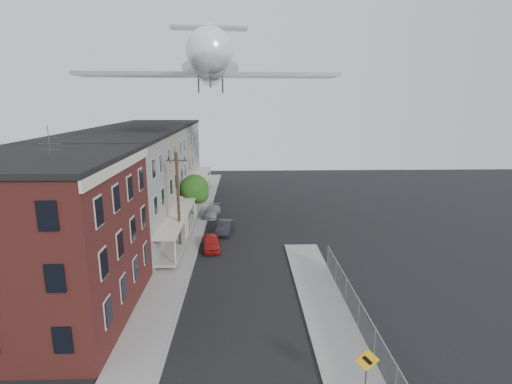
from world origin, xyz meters
TOP-DOWN VIEW (x-y plane):
  - sidewalk_left at (-5.50, 24.00)m, footprint 3.00×62.00m
  - sidewalk_right at (5.50, 6.00)m, footprint 3.00×26.00m
  - curb_left at (-4.05, 24.00)m, footprint 0.15×62.00m
  - curb_right at (4.05, 6.00)m, footprint 0.15×26.00m
  - corner_building at (-12.00, 7.00)m, footprint 10.31×12.30m
  - row_house_a at (-11.96, 16.50)m, footprint 11.98×7.00m
  - row_house_b at (-11.96, 23.50)m, footprint 11.98×7.00m
  - row_house_c at (-11.96, 30.50)m, footprint 11.98×7.00m
  - row_house_d at (-11.96, 37.50)m, footprint 11.98×7.00m
  - row_house_e at (-11.96, 44.50)m, footprint 11.98×7.00m
  - chainlink_fence at (7.00, 5.00)m, footprint 0.06×18.06m
  - warning_sign at (5.60, -1.03)m, footprint 1.10×0.11m
  - utility_pole at (-5.60, 18.00)m, footprint 1.80×0.26m
  - street_tree at (-5.27, 27.92)m, footprint 3.22×3.20m
  - car_near at (-2.83, 18.33)m, footprint 1.96×3.96m
  - car_mid at (-1.80, 22.83)m, footprint 1.74×4.00m
  - car_far at (-3.60, 28.90)m, footprint 2.17×4.29m
  - airplane at (-3.35, 28.69)m, footprint 26.52×30.28m

SIDE VIEW (x-z plane):
  - sidewalk_left at x=-5.50m, z-range 0.00..0.12m
  - sidewalk_right at x=5.50m, z-range 0.00..0.12m
  - curb_left at x=-4.05m, z-range 0.00..0.14m
  - curb_right at x=4.05m, z-range 0.00..0.14m
  - car_far at x=-3.60m, z-range 0.00..1.19m
  - car_mid at x=-1.80m, z-range 0.00..1.28m
  - car_near at x=-2.83m, z-range 0.00..1.30m
  - chainlink_fence at x=7.00m, z-range 0.05..1.95m
  - warning_sign at x=5.60m, z-range 0.48..3.28m
  - street_tree at x=-5.27m, z-range 0.85..6.05m
  - utility_pole at x=-5.60m, z-range 0.17..9.17m
  - row_house_a at x=-11.96m, z-range -0.02..10.28m
  - row_house_b at x=-11.96m, z-range -0.02..10.28m
  - row_house_c at x=-11.96m, z-range -0.02..10.28m
  - row_house_d at x=-11.96m, z-range -0.02..10.28m
  - row_house_e at x=-11.96m, z-range -0.02..10.28m
  - corner_building at x=-12.00m, z-range -0.91..11.24m
  - airplane at x=-3.35m, z-range 12.65..21.40m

